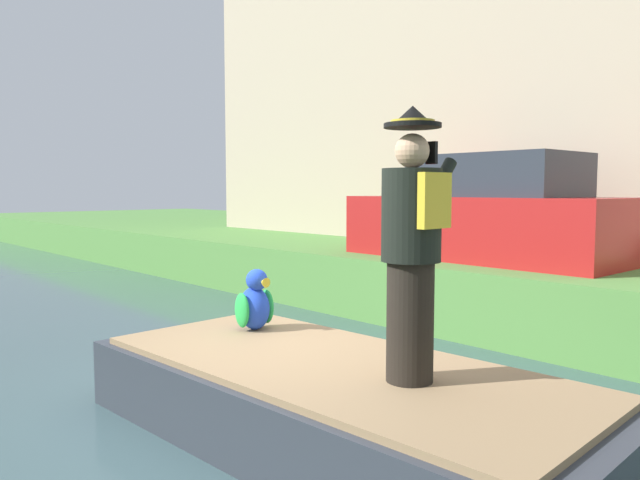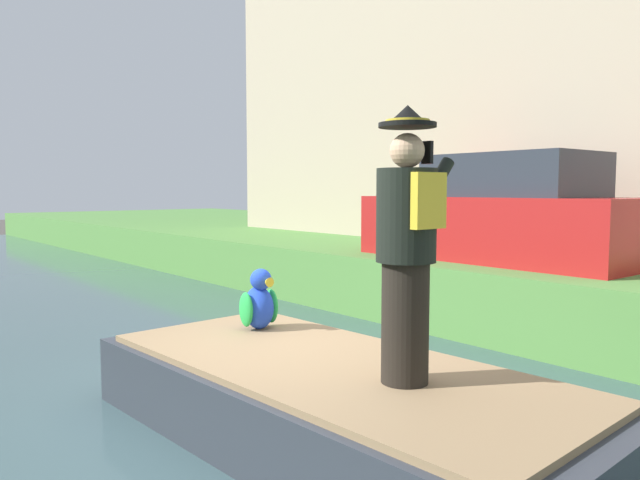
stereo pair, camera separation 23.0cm
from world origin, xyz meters
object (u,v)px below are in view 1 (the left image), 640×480
object	(u,v)px
boat	(334,402)
parked_car_red	(487,216)
person_pirate	(412,246)
parrot_plush	(255,304)

from	to	relation	value
boat	parked_car_red	world-z (taller)	parked_car_red
person_pirate	parrot_plush	xyz separation A→B (m)	(0.12, 1.95, -0.68)
boat	person_pirate	bearing A→B (deg)	-83.35
parrot_plush	person_pirate	bearing A→B (deg)	-93.62
boat	parked_car_red	xyz separation A→B (m)	(4.64, 1.66, 1.23)
parked_car_red	person_pirate	bearing A→B (deg)	-152.89
boat	person_pirate	size ratio (longest dim) A/B	2.32
parrot_plush	parked_car_red	bearing A→B (deg)	4.93
person_pirate	parked_car_red	size ratio (longest dim) A/B	0.46
boat	parked_car_red	bearing A→B (deg)	19.74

